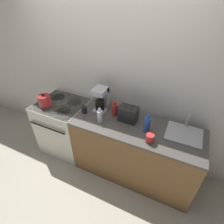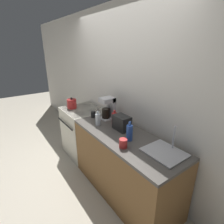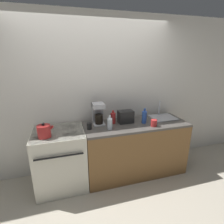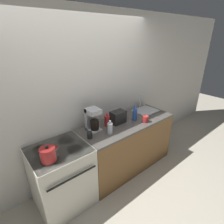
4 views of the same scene
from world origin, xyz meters
name	(u,v)px [view 1 (image 1 of 4)]	position (x,y,z in m)	size (l,w,h in m)	color
ground_plane	(89,172)	(0.00, 0.00, 0.00)	(12.00, 12.00, 0.00)	beige
wall_back	(108,77)	(0.00, 0.72, 1.30)	(8.00, 0.05, 2.60)	silver
stove	(65,126)	(-0.62, 0.33, 0.47)	(0.73, 0.70, 0.91)	silver
counter_block	(134,151)	(0.60, 0.32, 0.45)	(1.68, 0.64, 0.91)	brown
kettle	(44,101)	(-0.79, 0.20, 0.99)	(0.22, 0.17, 0.21)	maroon
toaster	(128,114)	(0.45, 0.40, 1.01)	(0.24, 0.16, 0.20)	black
coffee_maker	(101,98)	(0.01, 0.48, 1.09)	(0.18, 0.21, 0.34)	#B7B7BC
sink_tray	(184,133)	(1.16, 0.43, 0.92)	(0.42, 0.36, 0.28)	#B7B7BC
bottle_red	(115,110)	(0.24, 0.43, 1.00)	(0.08, 0.08, 0.21)	#B72828
bottle_clear	(100,116)	(0.13, 0.21, 1.00)	(0.08, 0.08, 0.21)	silver
bottle_blue	(147,124)	(0.73, 0.29, 1.01)	(0.08, 0.08, 0.25)	#2D56B7
cup_black	(84,110)	(-0.17, 0.30, 0.96)	(0.07, 0.07, 0.10)	black
cup_red	(150,138)	(0.81, 0.13, 0.96)	(0.09, 0.09, 0.10)	red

